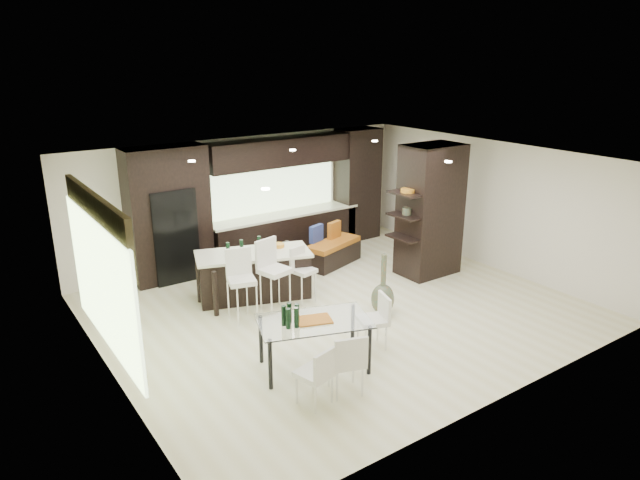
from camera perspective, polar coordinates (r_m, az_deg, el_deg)
ground at (r=10.40m, az=1.90°, el=-6.88°), size 8.00×8.00×0.00m
back_wall at (r=12.77m, az=-7.46°, el=4.20°), size 8.00×0.02×2.70m
left_wall at (r=8.30m, az=-20.84°, el=-4.69°), size 0.02×7.00×2.70m
right_wall at (r=12.62m, az=16.74°, el=3.41°), size 0.02×7.00×2.70m
ceiling at (r=9.57m, az=2.07°, el=7.91°), size 8.00×7.00×0.02m
window_left at (r=8.49m, az=-20.93°, el=-4.19°), size 0.04×3.20×1.90m
window_back at (r=12.97m, az=-5.06°, el=5.41°), size 3.40×0.04×1.20m
stone_accent at (r=8.21m, az=-21.43°, el=1.67°), size 0.08×3.00×0.80m
ceiling_spots at (r=9.77m, az=1.18°, el=8.02°), size 4.00×3.00×0.02m
back_cabinetry at (r=12.72m, az=-4.77°, el=4.24°), size 6.80×0.68×2.70m
refrigerator at (r=11.82m, az=-14.70°, el=0.58°), size 0.90×0.68×1.90m
partition_column at (r=11.85m, az=10.96°, el=2.92°), size 1.20×0.80×2.70m
kitchen_island at (r=10.81m, az=-6.63°, el=-3.47°), size 2.28×1.53×0.88m
stool_left at (r=9.87m, az=-7.79°, el=-5.26°), size 0.55×0.55×1.01m
stool_mid at (r=10.14m, az=-4.52°, el=-4.35°), size 0.57×0.57×1.06m
stool_right at (r=10.53m, az=-1.61°, el=-4.06°), size 0.44×0.44×0.84m
bench at (r=12.41m, az=1.34°, el=-1.29°), size 1.48×0.93×0.53m
floor_vase at (r=10.05m, az=6.34°, el=-4.44°), size 0.43×0.43×1.12m
dining_table at (r=8.41m, az=-0.60°, el=-10.40°), size 1.80×1.37×0.77m
chair_near at (r=7.86m, az=2.58°, el=-12.32°), size 0.58×0.58×0.84m
chair_far at (r=7.64m, az=-0.57°, el=-13.58°), size 0.51×0.51×0.77m
chair_end at (r=8.99m, az=5.23°, el=-8.37°), size 0.54×0.54×0.80m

